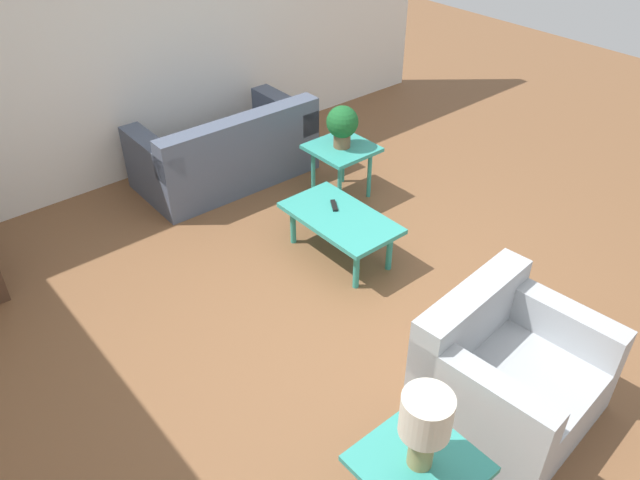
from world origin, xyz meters
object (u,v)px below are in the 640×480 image
object	(u,v)px
coffee_table	(340,221)
table_lamp	(425,422)
potted_plant	(342,124)
side_table_plant	(342,154)
side_table_lamp	(418,471)
sofa	(227,153)
armchair	(506,372)

from	to	relation	value
coffee_table	table_lamp	xyz separation A→B (m)	(-2.03, 1.29, 0.48)
potted_plant	table_lamp	distance (m)	3.37
side_table_plant	table_lamp	size ratio (longest dim) A/B	1.20
side_table_lamp	potted_plant	distance (m)	3.38
sofa	side_table_lamp	xyz separation A→B (m)	(-3.71, 1.29, 0.16)
armchair	potted_plant	bearing A→B (deg)	64.82
armchair	side_table_lamp	xyz separation A→B (m)	(-0.18, 1.00, 0.14)
side_table_lamp	potted_plant	bearing A→B (deg)	-35.33
armchair	coffee_table	bearing A→B (deg)	76.07
potted_plant	armchair	bearing A→B (deg)	159.78
armchair	potted_plant	size ratio (longest dim) A/B	2.68
side_table_plant	side_table_lamp	size ratio (longest dim) A/B	1.00
side_table_plant	table_lamp	distance (m)	3.39
armchair	sofa	bearing A→B (deg)	80.30
side_table_plant	potted_plant	size ratio (longest dim) A/B	1.42
sofa	side_table_lamp	bearing A→B (deg)	71.77
armchair	coffee_table	distance (m)	1.88
sofa	side_table_lamp	size ratio (longest dim) A/B	3.08
coffee_table	side_table_plant	distance (m)	0.98
sofa	table_lamp	bearing A→B (deg)	71.77
coffee_table	side_table_lamp	xyz separation A→B (m)	(-2.03, 1.29, 0.10)
coffee_table	side_table_plant	size ratio (longest dim) A/B	1.76
table_lamp	side_table_lamp	bearing A→B (deg)	153.43
side_table_lamp	coffee_table	bearing A→B (deg)	-32.50
table_lamp	potted_plant	bearing A→B (deg)	-35.33
side_table_plant	armchair	bearing A→B (deg)	159.78
sofa	potted_plant	world-z (taller)	potted_plant
armchair	table_lamp	bearing A→B (deg)	-174.96
side_table_plant	side_table_lamp	distance (m)	3.37
side_table_plant	side_table_lamp	xyz separation A→B (m)	(-2.75, 1.95, 0.00)
sofa	table_lamp	world-z (taller)	table_lamp
potted_plant	side_table_plant	bearing A→B (deg)	0.00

